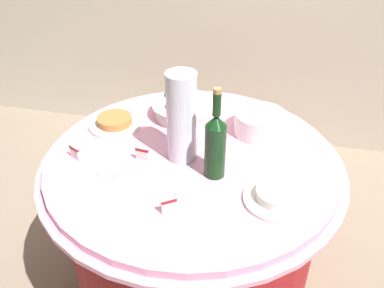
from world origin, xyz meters
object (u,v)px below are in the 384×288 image
(food_plate_rice, at_px, (277,197))
(label_placard_rear, at_px, (142,153))
(broccoli_bowl, at_px, (184,108))
(serving_tongs, at_px, (120,171))
(food_plate_peanuts, at_px, (115,122))
(decorative_fruit_vase, at_px, (182,123))
(label_placard_mid, at_px, (170,205))
(wine_bottle, at_px, (215,144))
(plate_stack, at_px, (260,123))
(label_placard_front, at_px, (74,152))

(food_plate_rice, bearing_deg, label_placard_rear, 166.70)
(broccoli_bowl, relative_size, serving_tongs, 1.76)
(serving_tongs, bearing_deg, food_plate_peanuts, 114.87)
(decorative_fruit_vase, distance_m, food_plate_rice, 0.42)
(decorative_fruit_vase, xyz_separation_m, label_placard_rear, (-0.14, -0.05, -0.12))
(food_plate_rice, distance_m, label_placard_mid, 0.35)
(label_placard_mid, bearing_deg, label_placard_rear, 125.62)
(wine_bottle, bearing_deg, plate_stack, 67.83)
(wine_bottle, bearing_deg, serving_tongs, -169.39)
(label_placard_front, relative_size, label_placard_mid, 1.00)
(plate_stack, distance_m, food_plate_rice, 0.42)
(food_plate_rice, height_order, label_placard_rear, label_placard_rear)
(label_placard_mid, bearing_deg, serving_tongs, 145.41)
(label_placard_rear, bearing_deg, food_plate_rice, -13.30)
(broccoli_bowl, xyz_separation_m, food_plate_rice, (0.43, -0.48, -0.02))
(wine_bottle, xyz_separation_m, serving_tongs, (-0.33, -0.06, -0.12))
(serving_tongs, distance_m, label_placard_front, 0.20)
(wine_bottle, bearing_deg, decorative_fruit_vase, 150.41)
(broccoli_bowl, distance_m, decorative_fruit_vase, 0.33)
(label_placard_mid, bearing_deg, food_plate_peanuts, 129.10)
(food_plate_rice, bearing_deg, label_placard_front, 174.58)
(decorative_fruit_vase, bearing_deg, plate_stack, 41.96)
(food_plate_peanuts, bearing_deg, wine_bottle, -26.24)
(label_placard_mid, bearing_deg, label_placard_front, 154.83)
(plate_stack, bearing_deg, label_placard_front, -152.47)
(plate_stack, distance_m, label_placard_mid, 0.59)
(food_plate_peanuts, bearing_deg, decorative_fruit_vase, -24.80)
(broccoli_bowl, xyz_separation_m, wine_bottle, (0.21, -0.38, 0.09))
(decorative_fruit_vase, relative_size, food_plate_rice, 1.55)
(broccoli_bowl, relative_size, label_placard_mid, 5.09)
(decorative_fruit_vase, bearing_deg, serving_tongs, -144.45)
(serving_tongs, distance_m, food_plate_rice, 0.56)
(broccoli_bowl, distance_m, food_plate_rice, 0.64)
(plate_stack, height_order, label_placard_mid, plate_stack)
(food_plate_peanuts, relative_size, food_plate_rice, 1.00)
(plate_stack, bearing_deg, decorative_fruit_vase, -138.04)
(serving_tongs, bearing_deg, decorative_fruit_vase, 35.55)
(plate_stack, height_order, food_plate_rice, plate_stack)
(plate_stack, xyz_separation_m, wine_bottle, (-0.13, -0.32, 0.08))
(wine_bottle, relative_size, label_placard_mid, 6.11)
(serving_tongs, bearing_deg, wine_bottle, 10.61)
(wine_bottle, relative_size, label_placard_front, 6.11)
(wine_bottle, relative_size, serving_tongs, 2.11)
(wine_bottle, xyz_separation_m, decorative_fruit_vase, (-0.14, 0.08, 0.02))
(label_placard_front, bearing_deg, broccoli_bowl, 51.79)
(decorative_fruit_vase, height_order, food_plate_peanuts, decorative_fruit_vase)
(plate_stack, height_order, serving_tongs, plate_stack)
(label_placard_front, distance_m, label_placard_mid, 0.47)
(wine_bottle, distance_m, food_plate_peanuts, 0.53)
(broccoli_bowl, height_order, food_plate_rice, broccoli_bowl)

